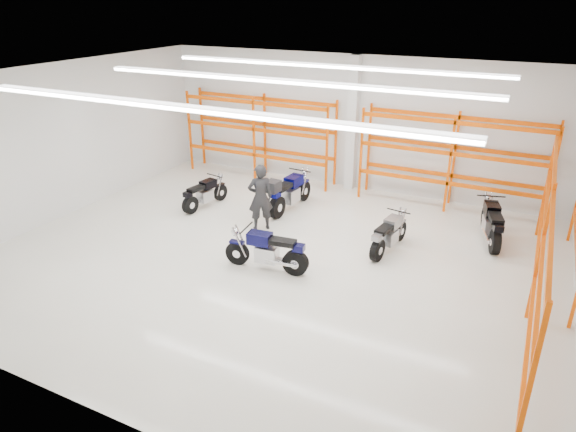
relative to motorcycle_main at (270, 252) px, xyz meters
The scene contains 12 objects.
ground 0.84m from the motorcycle_main, 114.32° to the left, with size 14.00×14.00×0.00m, color beige.
room_shell 2.87m from the motorcycle_main, 113.47° to the left, with size 14.02×12.02×4.51m.
motorcycle_main is the anchor object (origin of this frame).
motorcycle_back_a 4.61m from the motorcycle_main, 145.28° to the left, with size 0.70×1.92×0.94m.
motorcycle_back_b 3.77m from the motorcycle_main, 109.88° to the left, with size 0.78×2.44×1.25m.
motorcycle_back_c 3.22m from the motorcycle_main, 44.35° to the left, with size 0.71×1.99×0.98m.
motorcycle_back_d 6.18m from the motorcycle_main, 41.13° to the left, with size 0.90×2.24×1.12m.
standing_man 2.50m from the motorcycle_main, 124.30° to the left, with size 0.71×0.46×1.94m, color black.
structural_column 6.68m from the motorcycle_main, 92.48° to the left, with size 0.32×0.32×4.50m, color white.
pallet_racking_back_left 7.24m from the motorcycle_main, 121.11° to the left, with size 5.67×0.87×3.00m.
pallet_racking_back_right 6.97m from the motorcycle_main, 62.89° to the left, with size 5.67×0.87×3.00m.
pallet_racking_side 6.37m from the motorcycle_main, ahead, with size 0.87×9.07×3.00m.
Camera 1 is at (5.61, -10.35, 6.25)m, focal length 32.00 mm.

